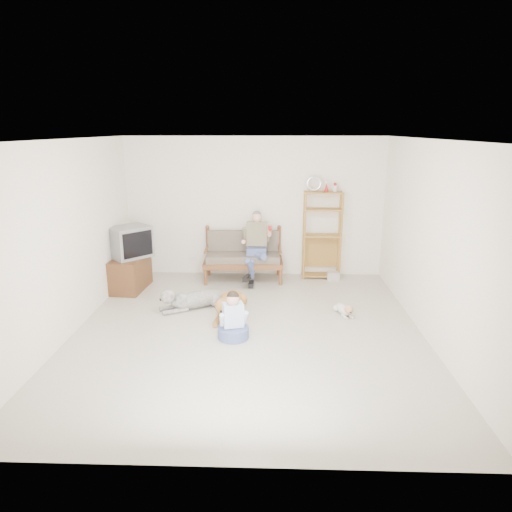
{
  "coord_description": "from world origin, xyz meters",
  "views": [
    {
      "loc": [
        0.32,
        -6.05,
        2.84
      ],
      "look_at": [
        0.09,
        1.0,
        0.86
      ],
      "focal_mm": 32.0,
      "sensor_mm": 36.0,
      "label": 1
    }
  ],
  "objects_px": {
    "etagere": "(322,234)",
    "golden_retriever": "(229,304)",
    "tv_stand": "(130,273)",
    "loveseat": "(243,255)"
  },
  "relations": [
    {
      "from": "loveseat",
      "to": "etagere",
      "type": "bearing_deg",
      "value": 3.56
    },
    {
      "from": "tv_stand",
      "to": "golden_retriever",
      "type": "xyz_separation_m",
      "value": [
        1.89,
        -1.12,
        -0.13
      ]
    },
    {
      "from": "tv_stand",
      "to": "loveseat",
      "type": "bearing_deg",
      "value": 22.82
    },
    {
      "from": "loveseat",
      "to": "golden_retriever",
      "type": "distance_m",
      "value": 1.81
    },
    {
      "from": "etagere",
      "to": "tv_stand",
      "type": "relative_size",
      "value": 2.11
    },
    {
      "from": "etagere",
      "to": "golden_retriever",
      "type": "bearing_deg",
      "value": -130.35
    },
    {
      "from": "etagere",
      "to": "loveseat",
      "type": "bearing_deg",
      "value": -174.16
    },
    {
      "from": "etagere",
      "to": "golden_retriever",
      "type": "relative_size",
      "value": 1.45
    },
    {
      "from": "tv_stand",
      "to": "golden_retriever",
      "type": "relative_size",
      "value": 0.68
    },
    {
      "from": "etagere",
      "to": "tv_stand",
      "type": "bearing_deg",
      "value": -167.08
    }
  ]
}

